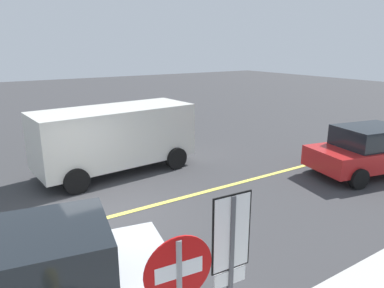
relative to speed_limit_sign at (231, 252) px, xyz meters
name	(u,v)px	position (x,y,z in m)	size (l,w,h in m)	color
ground_plane	(109,217)	(0.17, 4.98, -1.76)	(80.00, 80.00, 0.00)	#38383A
lane_marking_centre	(207,191)	(3.17, 4.98, -1.76)	(28.00, 0.16, 0.01)	#E0D14C
speed_limit_sign	(231,252)	(0.00, 0.00, 0.00)	(0.54, 0.06, 2.52)	#4C4C51
white_van	(116,135)	(1.63, 8.10, -0.50)	(5.35, 2.61, 2.20)	silver
car_red_crossing	(372,150)	(8.74, 3.30, -0.95)	(4.72, 2.70, 1.62)	red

